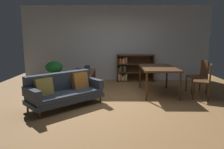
# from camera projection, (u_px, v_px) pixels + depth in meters

# --- Properties ---
(ground_plane) EXTENTS (8.16, 8.16, 0.00)m
(ground_plane) POSITION_uv_depth(u_px,v_px,m) (116.00, 101.00, 5.17)
(ground_plane) COLOR #9E7042
(back_wall_panel) EXTENTS (6.80, 0.10, 2.70)m
(back_wall_panel) POSITION_uv_depth(u_px,v_px,m) (116.00, 44.00, 7.59)
(back_wall_panel) COLOR silver
(back_wall_panel) RESTS_ON ground_plane
(fabric_couch) EXTENTS (1.74, 1.71, 0.76)m
(fabric_couch) POSITION_uv_depth(u_px,v_px,m) (64.00, 90.00, 4.79)
(fabric_couch) COLOR #56351E
(fabric_couch) RESTS_ON ground_plane
(media_console) EXTENTS (0.42, 1.33, 0.53)m
(media_console) POSITION_uv_depth(u_px,v_px,m) (87.00, 80.00, 6.38)
(media_console) COLOR brown
(media_console) RESTS_ON ground_plane
(open_laptop) EXTENTS (0.45, 0.34, 0.09)m
(open_laptop) POSITION_uv_depth(u_px,v_px,m) (84.00, 70.00, 6.58)
(open_laptop) COLOR silver
(open_laptop) RESTS_ON media_console
(desk_speaker) EXTENTS (0.16, 0.16, 0.24)m
(desk_speaker) POSITION_uv_depth(u_px,v_px,m) (87.00, 69.00, 6.02)
(desk_speaker) COLOR #2D2823
(desk_speaker) RESTS_ON media_console
(potted_floor_plant) EXTENTS (0.57, 0.51, 0.86)m
(potted_floor_plant) POSITION_uv_depth(u_px,v_px,m) (54.00, 70.00, 6.30)
(potted_floor_plant) COLOR #333338
(potted_floor_plant) RESTS_ON ground_plane
(dining_table) EXTENTS (0.93, 1.44, 0.76)m
(dining_table) POSITION_uv_depth(u_px,v_px,m) (158.00, 69.00, 5.77)
(dining_table) COLOR #56351E
(dining_table) RESTS_ON ground_plane
(dining_chair_near) EXTENTS (0.49, 0.45, 0.94)m
(dining_chair_near) POSITION_uv_depth(u_px,v_px,m) (200.00, 75.00, 5.89)
(dining_chair_near) COLOR #56351E
(dining_chair_near) RESTS_ON ground_plane
(dining_chair_far) EXTENTS (0.55, 0.57, 0.91)m
(dining_chair_far) POSITION_uv_depth(u_px,v_px,m) (205.00, 79.00, 5.30)
(dining_chair_far) COLOR #56351E
(dining_chair_far) RESTS_ON ground_plane
(bookshelf) EXTENTS (1.34, 0.31, 0.96)m
(bookshelf) POSITION_uv_depth(u_px,v_px,m) (132.00, 68.00, 7.56)
(bookshelf) COLOR #56351E
(bookshelf) RESTS_ON ground_plane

